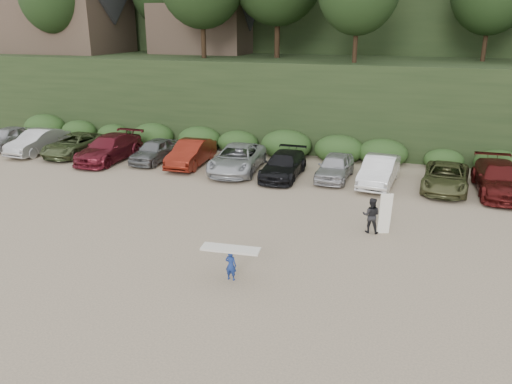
% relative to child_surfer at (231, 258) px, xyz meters
% --- Properties ---
extents(ground, '(120.00, 120.00, 0.00)m').
position_rel_child_surfer_xyz_m(ground, '(-0.43, 2.69, -0.83)').
color(ground, tan).
rests_on(ground, ground).
extents(parked_cars, '(39.83, 6.33, 1.63)m').
position_rel_child_surfer_xyz_m(parked_cars, '(-3.29, 12.75, -0.07)').
color(parked_cars, '#9E9EA2').
rests_on(parked_cars, ground).
extents(child_surfer, '(2.08, 0.75, 1.22)m').
position_rel_child_surfer_xyz_m(child_surfer, '(0.00, 0.00, 0.00)').
color(child_surfer, navy).
rests_on(child_surfer, ground).
extents(adult_surfer, '(1.22, 0.59, 1.84)m').
position_rel_child_surfer_xyz_m(adult_surfer, '(4.24, 5.75, -0.04)').
color(adult_surfer, black).
rests_on(adult_surfer, ground).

